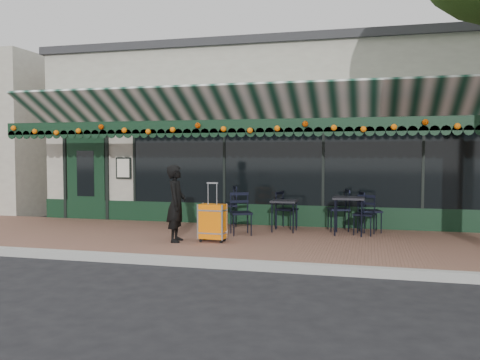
% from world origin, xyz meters
% --- Properties ---
extents(ground, '(80.00, 80.00, 0.00)m').
position_xyz_m(ground, '(0.00, 0.00, 0.00)').
color(ground, black).
rests_on(ground, ground).
extents(sidewalk, '(18.00, 4.00, 0.15)m').
position_xyz_m(sidewalk, '(0.00, 2.00, 0.07)').
color(sidewalk, brown).
rests_on(sidewalk, ground).
extents(curb, '(18.00, 0.16, 0.15)m').
position_xyz_m(curb, '(0.00, -0.08, 0.07)').
color(curb, '#9E9E99').
rests_on(curb, ground).
extents(restaurant_building, '(12.00, 9.60, 4.50)m').
position_xyz_m(restaurant_building, '(0.00, 7.84, 2.27)').
color(restaurant_building, gray).
rests_on(restaurant_building, ground).
extents(woman, '(0.45, 0.60, 1.50)m').
position_xyz_m(woman, '(-1.20, 1.29, 0.90)').
color(woman, black).
rests_on(woman, sidewalk).
extents(suitcase, '(0.52, 0.31, 1.15)m').
position_xyz_m(suitcase, '(-0.51, 1.45, 0.54)').
color(suitcase, orange).
rests_on(suitcase, sidewalk).
extents(cafe_table_a, '(0.65, 0.65, 0.80)m').
position_xyz_m(cafe_table_a, '(2.03, 3.02, 0.87)').
color(cafe_table_a, black).
rests_on(cafe_table_a, sidewalk).
extents(cafe_table_b, '(0.56, 0.56, 0.69)m').
position_xyz_m(cafe_table_b, '(0.63, 3.11, 0.77)').
color(cafe_table_b, black).
rests_on(cafe_table_b, sidewalk).
extents(chair_a_left, '(0.57, 0.57, 0.94)m').
position_xyz_m(chair_a_left, '(1.78, 3.52, 0.62)').
color(chair_a_left, black).
rests_on(chair_a_left, sidewalk).
extents(chair_a_right, '(0.56, 0.56, 0.90)m').
position_xyz_m(chair_a_right, '(2.48, 3.49, 0.60)').
color(chair_a_right, black).
rests_on(chair_a_right, sidewalk).
extents(chair_a_front, '(0.51, 0.51, 0.86)m').
position_xyz_m(chair_a_front, '(2.35, 3.05, 0.58)').
color(chair_a_front, black).
rests_on(chair_a_front, sidewalk).
extents(chair_b_left, '(0.64, 0.64, 0.97)m').
position_xyz_m(chair_b_left, '(-0.84, 3.57, 0.64)').
color(chair_b_left, black).
rests_on(chair_b_left, sidewalk).
extents(chair_b_right, '(0.53, 0.53, 0.86)m').
position_xyz_m(chair_b_right, '(0.61, 3.59, 0.58)').
color(chair_b_right, black).
rests_on(chair_b_right, sidewalk).
extents(chair_b_front, '(0.60, 0.60, 0.91)m').
position_xyz_m(chair_b_front, '(-0.19, 2.43, 0.60)').
color(chair_b_front, black).
rests_on(chair_b_front, sidewalk).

